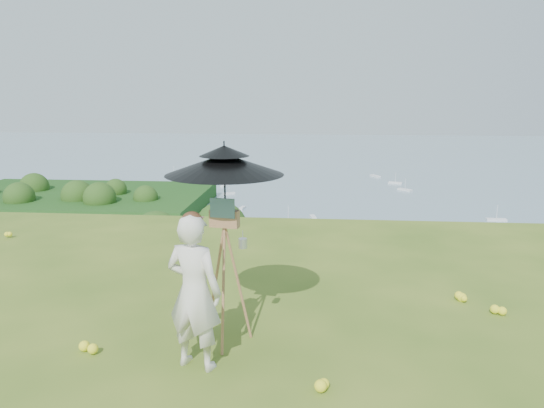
# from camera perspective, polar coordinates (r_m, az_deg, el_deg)

# --- Properties ---
(ground) EXTENTS (14.00, 14.00, 0.00)m
(ground) POSITION_cam_1_polar(r_m,az_deg,el_deg) (6.02, -13.31, -17.02)
(ground) COLOR #46631C
(ground) RESTS_ON ground
(shoreline_tier) EXTENTS (170.00, 28.00, 8.00)m
(shoreline_tier) POSITION_cam_1_polar(r_m,az_deg,el_deg) (88.94, 3.59, -13.92)
(shoreline_tier) COLOR gray
(shoreline_tier) RESTS_ON bay_water
(bay_water) EXTENTS (700.00, 700.00, 0.00)m
(bay_water) POSITION_cam_1_polar(r_m,az_deg,el_deg) (247.74, 4.69, 3.43)
(bay_water) COLOR #6D8C9C
(bay_water) RESTS_ON ground
(peninsula) EXTENTS (90.00, 60.00, 12.00)m
(peninsula) POSITION_cam_1_polar(r_m,az_deg,el_deg) (180.28, -20.15, 1.10)
(peninsula) COLOR #103A10
(peninsula) RESTS_ON bay_water
(slope_trees) EXTENTS (110.00, 50.00, 6.00)m
(slope_trees) POSITION_cam_1_polar(r_m,az_deg,el_deg) (43.83, 2.43, -12.07)
(slope_trees) COLOR #214715
(slope_trees) RESTS_ON forest_slope
(harbor_town) EXTENTS (110.00, 22.00, 5.00)m
(harbor_town) POSITION_cam_1_polar(r_m,az_deg,el_deg) (86.30, 3.65, -10.03)
(harbor_town) COLOR silver
(harbor_town) RESTS_ON shoreline_tier
(moored_boats) EXTENTS (140.00, 140.00, 0.70)m
(moored_boats) POSITION_cam_1_polar(r_m,az_deg,el_deg) (170.54, 0.23, -0.34)
(moored_boats) COLOR white
(moored_boats) RESTS_ON bay_water
(wildflowers) EXTENTS (10.00, 10.50, 0.12)m
(wildflowers) POSITION_cam_1_polar(r_m,az_deg,el_deg) (6.20, -12.59, -15.45)
(wildflowers) COLOR yellow
(wildflowers) RESTS_ON ground
(painter) EXTENTS (0.70, 0.56, 1.68)m
(painter) POSITION_cam_1_polar(r_m,az_deg,el_deg) (5.66, -8.37, -9.33)
(painter) COLOR silver
(painter) RESTS_ON ground
(field_easel) EXTENTS (0.77, 0.77, 1.74)m
(field_easel) POSITION_cam_1_polar(r_m,az_deg,el_deg) (6.12, -5.03, -7.28)
(field_easel) COLOR olive
(field_easel) RESTS_ON ground
(sun_umbrella) EXTENTS (1.55, 1.55, 0.93)m
(sun_umbrella) POSITION_cam_1_polar(r_m,az_deg,el_deg) (5.89, -5.10, 2.27)
(sun_umbrella) COLOR black
(sun_umbrella) RESTS_ON field_easel
(painter_cap) EXTENTS (0.29, 0.32, 0.10)m
(painter_cap) POSITION_cam_1_polar(r_m,az_deg,el_deg) (5.42, -8.63, -1.49)
(painter_cap) COLOR #D17385
(painter_cap) RESTS_ON painter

